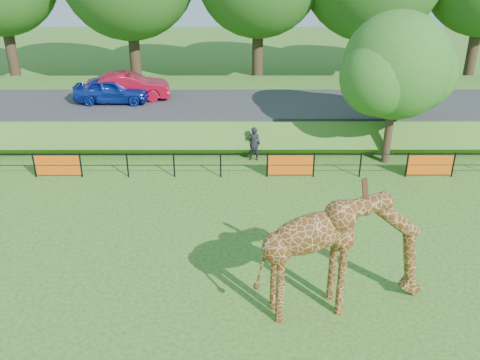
{
  "coord_description": "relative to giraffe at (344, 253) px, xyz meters",
  "views": [
    {
      "loc": [
        0.79,
        -12.9,
        9.94
      ],
      "look_at": [
        0.82,
        3.53,
        2.0
      ],
      "focal_mm": 40.0,
      "sensor_mm": 36.0,
      "label": 1
    }
  ],
  "objects": [
    {
      "name": "ground",
      "position": [
        -3.66,
        0.62,
        -1.78
      ],
      "size": [
        90.0,
        90.0,
        0.0
      ],
      "primitive_type": "plane",
      "color": "#2C5916",
      "rests_on": "ground"
    },
    {
      "name": "visitor",
      "position": [
        -2.19,
        10.46,
        -0.97
      ],
      "size": [
        0.61,
        0.42,
        1.61
      ],
      "primitive_type": "imported",
      "rotation": [
        0.0,
        0.0,
        3.08
      ],
      "color": "black",
      "rests_on": "ground"
    },
    {
      "name": "road",
      "position": [
        -3.66,
        14.62,
        -0.42
      ],
      "size": [
        40.0,
        5.0,
        0.12
      ],
      "primitive_type": "cube",
      "color": "#313033",
      "rests_on": "embankment"
    },
    {
      "name": "car_red",
      "position": [
        -8.71,
        15.25,
        0.35
      ],
      "size": [
        4.48,
        2.13,
        1.42
      ],
      "primitive_type": "imported",
      "rotation": [
        0.0,
        0.0,
        1.72
      ],
      "color": "red",
      "rests_on": "road"
    },
    {
      "name": "car_blue",
      "position": [
        -9.49,
        14.77,
        0.3
      ],
      "size": [
        3.9,
        1.62,
        1.32
      ],
      "primitive_type": "imported",
      "rotation": [
        0.0,
        0.0,
        1.55
      ],
      "color": "#1637B8",
      "rests_on": "road"
    },
    {
      "name": "embankment",
      "position": [
        -3.66,
        16.12,
        -1.13
      ],
      "size": [
        40.0,
        9.0,
        1.3
      ],
      "primitive_type": "cube",
      "color": "#2C5916",
      "rests_on": "ground"
    },
    {
      "name": "tree_east",
      "position": [
        3.94,
        10.25,
        2.5
      ],
      "size": [
        5.4,
        4.71,
        6.76
      ],
      "color": "#342217",
      "rests_on": "ground"
    },
    {
      "name": "perimeter_fence",
      "position": [
        -3.66,
        8.62,
        -1.23
      ],
      "size": [
        28.07,
        0.1,
        1.1
      ],
      "primitive_type": null,
      "color": "black",
      "rests_on": "ground"
    },
    {
      "name": "giraffe",
      "position": [
        0.0,
        0.0,
        0.0
      ],
      "size": [
        5.06,
        1.96,
        3.56
      ],
      "primitive_type": null,
      "rotation": [
        0.0,
        0.0,
        0.22
      ],
      "color": "#552F11",
      "rests_on": "ground"
    }
  ]
}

